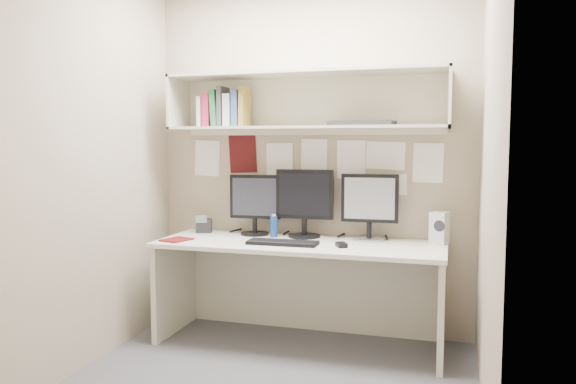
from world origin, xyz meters
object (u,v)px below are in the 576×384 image
(maroon_notebook, at_px, (177,240))
(desk_phone, at_px, (204,225))
(monitor_left, at_px, (255,202))
(keyboard, at_px, (283,243))
(speaker, at_px, (439,228))
(desk, at_px, (299,293))
(monitor_center, at_px, (305,201))
(monitor_right, at_px, (370,204))

(maroon_notebook, height_order, desk_phone, desk_phone)
(monitor_left, bearing_deg, keyboard, -49.91)
(keyboard, relative_size, speaker, 2.18)
(desk, height_order, keyboard, keyboard)
(desk, distance_m, maroon_notebook, 0.95)
(keyboard, distance_m, speaker, 1.08)
(speaker, height_order, maroon_notebook, speaker)
(monitor_center, bearing_deg, speaker, -2.79)
(desk, xyz_separation_m, monitor_right, (0.46, 0.22, 0.62))
(desk, distance_m, monitor_left, 0.77)
(desk_phone, bearing_deg, monitor_left, -15.54)
(desk, xyz_separation_m, monitor_left, (-0.41, 0.22, 0.61))
(speaker, bearing_deg, monitor_center, -160.46)
(keyboard, height_order, desk_phone, desk_phone)
(desk, relative_size, keyboard, 4.16)
(monitor_left, distance_m, maroon_notebook, 0.65)
(keyboard, xyz_separation_m, desk_phone, (-0.73, 0.32, 0.04))
(monitor_center, relative_size, speaker, 2.25)
(desk, bearing_deg, keyboard, -125.73)
(speaker, bearing_deg, maroon_notebook, -147.35)
(desk_phone, bearing_deg, monitor_center, -16.62)
(monitor_left, bearing_deg, speaker, -4.05)
(monitor_left, height_order, monitor_right, monitor_right)
(monitor_right, distance_m, maroon_notebook, 1.39)
(speaker, xyz_separation_m, desk_phone, (-1.76, 0.00, -0.06))
(monitor_left, distance_m, keyboard, 0.52)
(maroon_notebook, bearing_deg, monitor_right, 33.85)
(maroon_notebook, bearing_deg, desk_phone, 101.77)
(monitor_right, height_order, keyboard, monitor_right)
(desk, xyz_separation_m, monitor_center, (-0.02, 0.22, 0.63))
(monitor_left, xyz_separation_m, maroon_notebook, (-0.45, -0.40, -0.24))
(keyboard, height_order, speaker, speaker)
(maroon_notebook, bearing_deg, speaker, 28.87)
(monitor_left, distance_m, desk_phone, 0.46)
(monitor_left, relative_size, desk_phone, 3.27)
(keyboard, xyz_separation_m, maroon_notebook, (-0.77, -0.06, -0.01))
(monitor_right, distance_m, keyboard, 0.69)
(monitor_center, bearing_deg, desk_phone, 179.49)
(monitor_right, height_order, speaker, monitor_right)
(monitor_center, distance_m, monitor_right, 0.48)
(desk, relative_size, monitor_left, 4.42)
(monitor_center, distance_m, desk_phone, 0.83)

